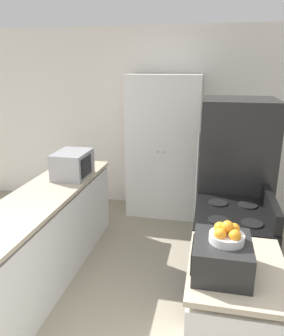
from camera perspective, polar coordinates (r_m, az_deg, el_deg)
wall_back at (r=4.84m, az=3.82°, el=8.17°), size 7.00×0.06×2.60m
counter_left at (r=3.50m, az=-16.61°, el=-11.42°), size 0.60×2.44×0.89m
counter_right at (r=2.47m, az=15.27°, el=-24.99°), size 0.60×0.78×0.89m
pantry_cabinet at (r=4.59m, az=3.77°, el=3.64°), size 0.98×0.54×1.97m
stove at (r=3.09m, az=15.01°, el=-14.91°), size 0.66×0.75×1.05m
refrigerator at (r=3.61m, az=15.64°, el=-2.50°), size 0.75×0.74×1.76m
microwave at (r=3.69m, az=-11.98°, el=0.61°), size 0.35×0.46×0.29m
toaster_oven at (r=2.06m, az=13.65°, el=-14.76°), size 0.34×0.39×0.21m
fruit_bowl at (r=1.98m, az=14.57°, el=-11.14°), size 0.20×0.20×0.13m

